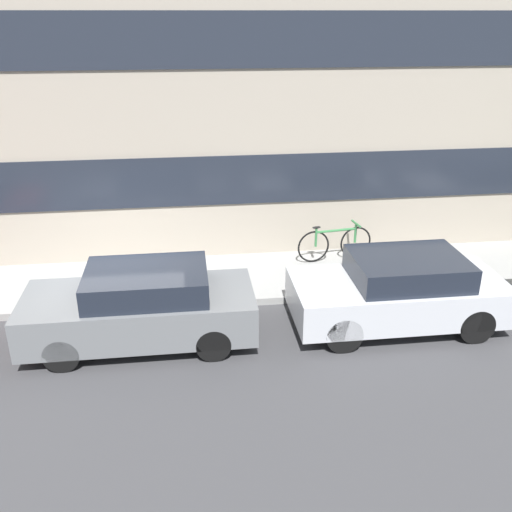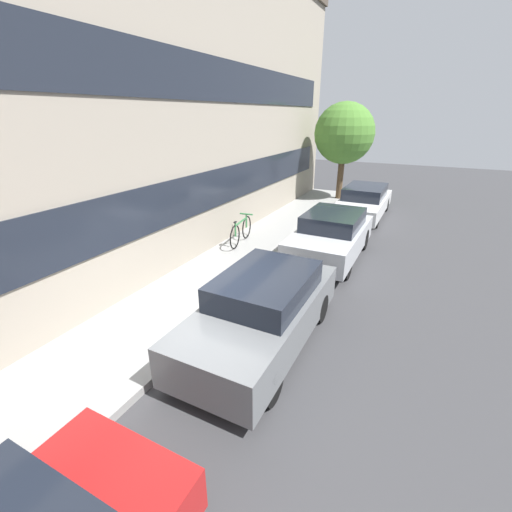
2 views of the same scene
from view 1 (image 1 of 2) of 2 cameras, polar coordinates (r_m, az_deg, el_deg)
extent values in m
plane|color=#38383A|center=(11.37, -13.40, -5.66)|extent=(56.00, 56.00, 0.00)
cube|color=gray|center=(12.36, -12.96, -2.78)|extent=(28.00, 2.32, 0.15)
cube|color=gray|center=(12.80, -14.16, 18.27)|extent=(28.00, 0.90, 8.82)
cube|color=#1E232D|center=(12.77, -13.30, 7.02)|extent=(25.76, 0.04, 1.10)
cube|color=#1E232D|center=(12.31, -14.60, 20.12)|extent=(25.76, 0.04, 1.10)
cube|color=slate|center=(10.13, -11.54, -5.55)|extent=(3.95, 1.66, 0.71)
cube|color=black|center=(9.85, -10.89, -2.57)|extent=(2.05, 1.46, 0.44)
cylinder|color=black|center=(9.82, -18.89, -9.32)|extent=(0.59, 0.18, 0.59)
cylinder|color=black|center=(11.08, -17.54, -5.23)|extent=(0.59, 0.18, 0.59)
cylinder|color=black|center=(9.59, -4.28, -8.80)|extent=(0.59, 0.18, 0.59)
cylinder|color=black|center=(10.88, -4.74, -4.68)|extent=(0.59, 0.18, 0.59)
cube|color=#B2B5BA|center=(10.75, 13.88, -3.97)|extent=(3.83, 1.71, 0.67)
cube|color=black|center=(10.57, 14.94, -1.20)|extent=(1.99, 1.51, 0.45)
cylinder|color=black|center=(9.88, 8.77, -7.78)|extent=(0.65, 0.18, 0.65)
cylinder|color=black|center=(11.18, 6.68, -3.79)|extent=(0.65, 0.18, 0.65)
cylinder|color=black|center=(10.74, 21.13, -6.51)|extent=(0.65, 0.18, 0.65)
cylinder|color=black|center=(11.94, 17.84, -2.97)|extent=(0.65, 0.18, 0.65)
torus|color=black|center=(13.24, 9.93, 1.37)|extent=(0.75, 0.14, 0.75)
torus|color=black|center=(12.86, 5.77, 0.94)|extent=(0.75, 0.14, 0.75)
cylinder|color=#33723F|center=(12.92, 7.96, 2.54)|extent=(0.97, 0.19, 0.06)
cylinder|color=#33723F|center=(12.79, 6.02, 1.84)|extent=(0.06, 0.06, 0.42)
cylinder|color=#33723F|center=(13.15, 9.91, 2.22)|extent=(0.06, 0.06, 0.42)
ellipsoid|color=black|center=(12.71, 6.06, 2.86)|extent=(0.21, 0.11, 0.05)
cylinder|color=#33723F|center=(13.07, 9.98, 3.21)|extent=(0.11, 0.44, 0.05)
camera|label=2|loc=(8.80, -47.82, 6.61)|focal=24.00mm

